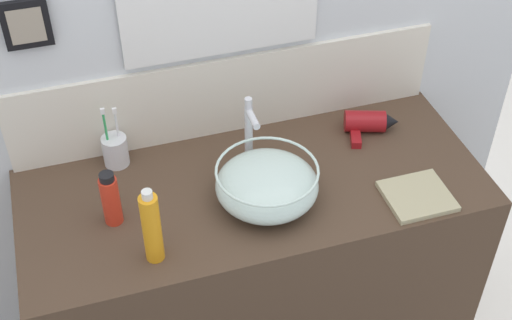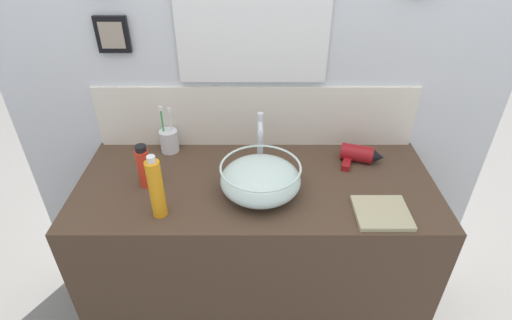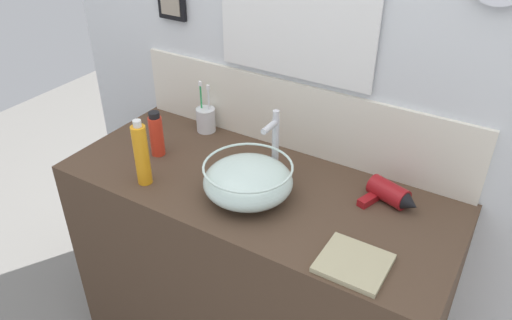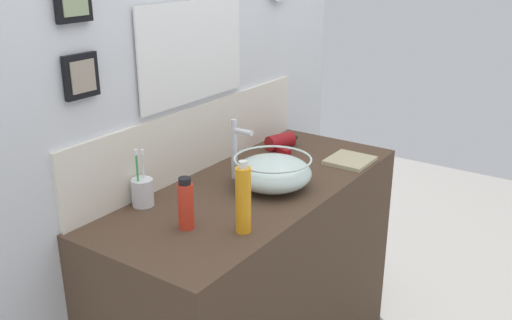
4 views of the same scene
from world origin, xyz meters
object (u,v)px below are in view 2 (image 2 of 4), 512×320
at_px(glass_bowl_sink, 259,179).
at_px(faucet, 259,139).
at_px(soap_dispenser, 155,189).
at_px(toothbrush_cup, 168,141).
at_px(hair_drier, 359,154).
at_px(hand_towel, 381,212).
at_px(spray_bottle, 143,167).

relative_size(glass_bowl_sink, faucet, 1.22).
xyz_separation_m(faucet, soap_dispenser, (-0.34, -0.28, -0.02)).
height_order(toothbrush_cup, soap_dispenser, soap_dispenser).
relative_size(hair_drier, hand_towel, 1.01).
height_order(soap_dispenser, hand_towel, soap_dispenser).
height_order(hair_drier, soap_dispenser, soap_dispenser).
height_order(glass_bowl_sink, soap_dispenser, soap_dispenser).
bearing_deg(toothbrush_cup, glass_bowl_sink, -37.22).
xyz_separation_m(glass_bowl_sink, spray_bottle, (-0.42, 0.05, 0.02)).
bearing_deg(hair_drier, toothbrush_cup, 174.08).
relative_size(soap_dispenser, hand_towel, 1.29).
bearing_deg(hand_towel, hair_drier, 91.33).
height_order(glass_bowl_sink, hair_drier, glass_bowl_sink).
bearing_deg(hand_towel, soap_dispenser, 179.73).
bearing_deg(faucet, toothbrush_cup, 162.22).
bearing_deg(glass_bowl_sink, faucet, 90.00).
height_order(faucet, hand_towel, faucet).
relative_size(hair_drier, soap_dispenser, 0.78).
distance_m(faucet, toothbrush_cup, 0.40).
distance_m(faucet, spray_bottle, 0.44).
bearing_deg(hair_drier, hand_towel, -88.67).
xyz_separation_m(soap_dispenser, spray_bottle, (-0.08, 0.16, -0.03)).
relative_size(toothbrush_cup, spray_bottle, 1.21).
distance_m(spray_bottle, hand_towel, 0.85).
relative_size(faucet, spray_bottle, 1.38).
bearing_deg(toothbrush_cup, hand_towel, -27.06).
xyz_separation_m(hair_drier, spray_bottle, (-0.82, -0.15, 0.05)).
height_order(spray_bottle, hand_towel, spray_bottle).
bearing_deg(hair_drier, spray_bottle, -169.34).
bearing_deg(hand_towel, glass_bowl_sink, 164.24).
distance_m(glass_bowl_sink, soap_dispenser, 0.36).
xyz_separation_m(glass_bowl_sink, hair_drier, (0.40, 0.21, -0.03)).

